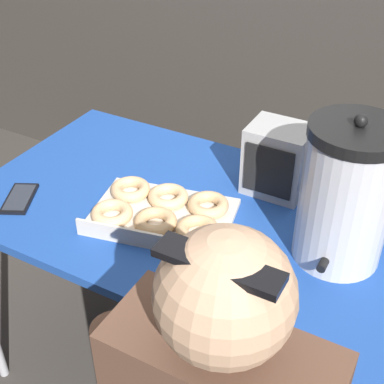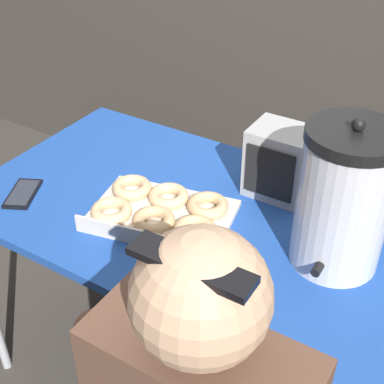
{
  "view_description": "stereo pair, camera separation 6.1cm",
  "coord_description": "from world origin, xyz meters",
  "px_view_note": "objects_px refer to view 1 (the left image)",
  "views": [
    {
      "loc": [
        0.58,
        -1.09,
        1.69
      ],
      "look_at": [
        -0.02,
        0.0,
        0.82
      ],
      "focal_mm": 50.0,
      "sensor_mm": 36.0,
      "label": 1
    },
    {
      "loc": [
        0.63,
        -1.06,
        1.69
      ],
      "look_at": [
        -0.02,
        0.0,
        0.82
      ],
      "focal_mm": 50.0,
      "sensor_mm": 36.0,
      "label": 2
    }
  ],
  "objects_px": {
    "coffee_urn": "(346,195)",
    "cell_phone": "(20,198)",
    "space_heater": "(278,160)",
    "donut_box": "(162,212)"
  },
  "relations": [
    {
      "from": "coffee_urn",
      "to": "cell_phone",
      "type": "xyz_separation_m",
      "value": [
        -0.89,
        -0.21,
        -0.18
      ]
    },
    {
      "from": "coffee_urn",
      "to": "cell_phone",
      "type": "distance_m",
      "value": 0.93
    },
    {
      "from": "coffee_urn",
      "to": "space_heater",
      "type": "height_order",
      "value": "coffee_urn"
    },
    {
      "from": "donut_box",
      "to": "cell_phone",
      "type": "distance_m",
      "value": 0.44
    },
    {
      "from": "space_heater",
      "to": "cell_phone",
      "type": "bearing_deg",
      "value": -147.16
    },
    {
      "from": "donut_box",
      "to": "cell_phone",
      "type": "bearing_deg",
      "value": -175.28
    },
    {
      "from": "donut_box",
      "to": "coffee_urn",
      "type": "relative_size",
      "value": 1.1
    },
    {
      "from": "space_heater",
      "to": "coffee_urn",
      "type": "bearing_deg",
      "value": -39.28
    },
    {
      "from": "donut_box",
      "to": "cell_phone",
      "type": "xyz_separation_m",
      "value": [
        -0.42,
        -0.12,
        -0.02
      ]
    },
    {
      "from": "donut_box",
      "to": "space_heater",
      "type": "distance_m",
      "value": 0.38
    }
  ]
}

